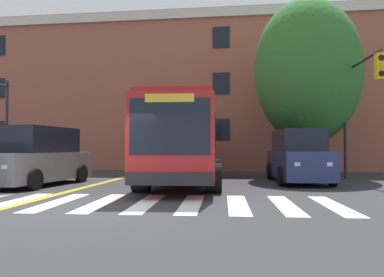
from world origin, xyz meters
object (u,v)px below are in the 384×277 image
car_white_behind_bus (197,158)px  traffic_light_near_corner (358,95)px  city_bus (186,141)px  car_navy_far_lane (298,157)px  car_grey_near_lane (39,158)px  street_tree_curbside_large (308,72)px

car_white_behind_bus → traffic_light_near_corner: size_ratio=0.68×
city_bus → car_navy_far_lane: city_bus is taller
car_grey_near_lane → car_white_behind_bus: size_ratio=1.36×
car_grey_near_lane → traffic_light_near_corner: size_ratio=0.93×
city_bus → street_tree_curbside_large: size_ratio=1.21×
traffic_light_near_corner → street_tree_curbside_large: bearing=122.6°
car_grey_near_lane → traffic_light_near_corner: 13.82m
car_navy_far_lane → car_white_behind_bus: (-5.24, 7.19, -0.26)m
city_bus → street_tree_curbside_large: bearing=34.9°
city_bus → car_white_behind_bus: city_bus is taller
city_bus → car_grey_near_lane: city_bus is taller
car_navy_far_lane → city_bus: bearing=-169.5°
traffic_light_near_corner → street_tree_curbside_large: street_tree_curbside_large is taller
car_grey_near_lane → car_navy_far_lane: size_ratio=1.02×
car_white_behind_bus → street_tree_curbside_large: 8.76m
car_grey_near_lane → street_tree_curbside_large: street_tree_curbside_large is taller
city_bus → car_grey_near_lane: bearing=-163.0°
car_grey_near_lane → street_tree_curbside_large: bearing=26.8°
city_bus → traffic_light_near_corner: (7.48, 1.47, 2.05)m
street_tree_curbside_large → car_white_behind_bus: bearing=147.3°
street_tree_curbside_large → traffic_light_near_corner: bearing=-57.4°
city_bus → traffic_light_near_corner: bearing=11.1°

